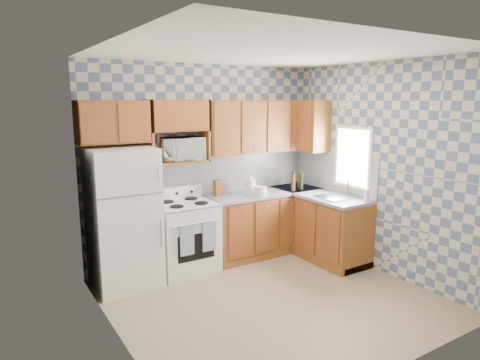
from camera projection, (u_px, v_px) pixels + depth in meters
name	position (u px, v px, depth m)	size (l,w,h in m)	color
floor	(271.00, 299.00, 4.86)	(3.40, 3.40, 0.00)	#887756
back_wall	(204.00, 164.00, 5.94)	(3.40, 0.02, 2.70)	slate
right_wall	(379.00, 169.00, 5.50)	(0.02, 3.20, 2.70)	slate
backsplash_back	(230.00, 172.00, 6.17)	(2.60, 0.01, 0.56)	silver
backsplash_right	(334.00, 172.00, 6.19)	(0.01, 1.60, 0.56)	silver
refrigerator	(123.00, 218.00, 5.08)	(0.75, 0.70, 1.68)	white
stove_body	(185.00, 238.00, 5.59)	(0.76, 0.65, 0.90)	white
cooktop	(184.00, 204.00, 5.51)	(0.76, 0.65, 0.03)	silver
backguard	(175.00, 193.00, 5.72)	(0.76, 0.08, 0.17)	white
dish_towel_left	(187.00, 240.00, 5.22)	(0.18, 0.03, 0.39)	navy
dish_towel_right	(209.00, 236.00, 5.38)	(0.18, 0.03, 0.39)	navy
base_cabinets_back	(265.00, 223.00, 6.29)	(1.75, 0.60, 0.88)	brown
base_cabinets_right	(317.00, 225.00, 6.17)	(0.60, 1.60, 0.88)	brown
countertop_back	(265.00, 193.00, 6.20)	(1.77, 0.63, 0.04)	gray
countertop_right	(318.00, 194.00, 6.09)	(0.63, 1.60, 0.04)	gray
upper_cabinets_back	(260.00, 126.00, 6.14)	(1.75, 0.33, 0.74)	brown
upper_cabinets_fridge	(112.00, 122.00, 5.01)	(0.82, 0.33, 0.50)	brown
upper_cabinets_right	(306.00, 125.00, 6.36)	(0.33, 0.70, 0.74)	brown
microwave_shelf	(178.00, 162.00, 5.54)	(0.80, 0.33, 0.03)	brown
microwave	(182.00, 149.00, 5.55)	(0.54, 0.36, 0.30)	white
sink	(336.00, 197.00, 5.79)	(0.48, 0.40, 0.03)	#B7B7BC
window	(353.00, 157.00, 5.85)	(0.02, 0.66, 0.86)	silver
bottle_0	(293.00, 181.00, 6.29)	(0.06, 0.06, 0.27)	black
bottle_1	(301.00, 181.00, 6.30)	(0.06, 0.06, 0.25)	black
bottle_2	(299.00, 180.00, 6.41)	(0.06, 0.06, 0.23)	#4F250A
bottle_3	(293.00, 184.00, 6.19)	(0.06, 0.06, 0.21)	#4F250A
knife_block	(218.00, 188.00, 5.87)	(0.10, 0.10, 0.22)	brown
electric_kettle	(250.00, 186.00, 6.03)	(0.16, 0.16, 0.20)	white
food_containers	(260.00, 191.00, 5.88)	(0.20, 0.20, 0.13)	silver
soap_bottle	(367.00, 196.00, 5.53)	(0.06, 0.06, 0.17)	silver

